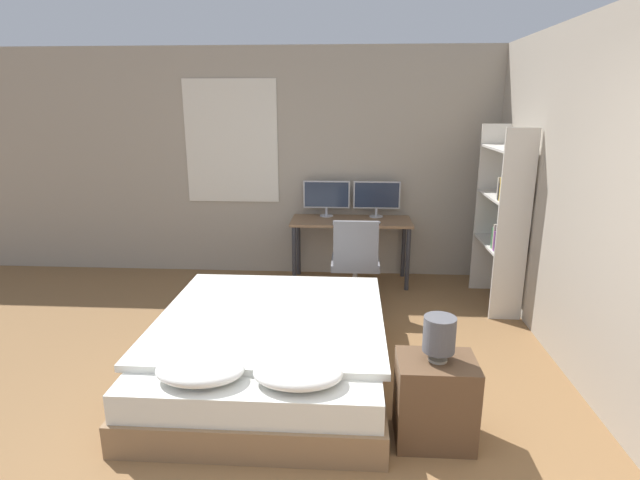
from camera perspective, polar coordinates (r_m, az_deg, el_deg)
The scene contains 12 objects.
wall_back at distance 6.04m, azimuth 1.22°, elevation 8.64°, with size 12.00×0.08×2.70m.
wall_side_right at distance 4.11m, azimuth 28.56°, elevation 3.55°, with size 0.06×12.00×2.70m.
bed at distance 3.96m, azimuth -5.74°, elevation -12.14°, with size 1.73×2.08×0.54m.
nightstand at distance 3.33m, azimuth 12.98°, elevation -17.42°, with size 0.48×0.37×0.55m.
bedside_lamp at distance 3.12m, azimuth 13.48°, elevation -10.49°, with size 0.19×0.19×0.28m.
desk at distance 5.81m, azimuth 3.57°, elevation 1.31°, with size 1.38×0.57×0.76m.
monitor_left at distance 5.92m, azimuth 0.75°, elevation 5.06°, with size 0.55×0.16×0.42m.
monitor_right at distance 5.92m, azimuth 6.50°, elevation 4.97°, with size 0.55×0.16×0.42m.
keyboard at distance 5.61m, azimuth 3.58°, elevation 1.98°, with size 0.41×0.13×0.02m.
computer_mouse at distance 5.62m, azimuth 6.61°, elevation 2.02°, with size 0.07×0.05×0.04m.
office_chair at distance 5.19m, azimuth 4.04°, elevation -3.37°, with size 0.52×0.52×0.95m.
bookshelf at distance 5.33m, azimuth 20.26°, elevation 2.97°, with size 0.31×0.87×1.85m.
Camera 1 is at (0.23, -2.16, 2.06)m, focal length 28.00 mm.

